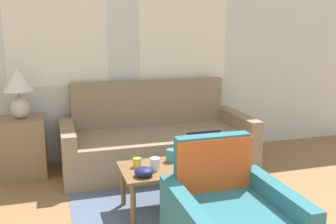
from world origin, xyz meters
TOP-DOWN VIEW (x-y plane):
  - wall_back at (-0.00, 4.05)m, footprint 6.89×0.06m
  - rug at (0.09, 2.99)m, footprint 1.84×2.01m
  - couch at (0.18, 3.59)m, footprint 2.09×0.92m
  - side_table at (-1.24, 3.71)m, footprint 0.46×0.46m
  - table_lamp at (-1.24, 3.71)m, footprint 0.30×0.30m
  - coffee_table at (0.09, 2.47)m, footprint 1.02×0.53m
  - laptop at (0.37, 2.54)m, footprint 0.33×0.28m
  - cup_navy at (0.05, 2.60)m, footprint 0.10×0.10m
  - cup_yellow at (-0.15, 2.44)m, footprint 0.08×0.08m
  - cup_white at (-0.27, 2.55)m, footprint 0.07×0.07m
  - snack_bowl at (-0.26, 2.33)m, footprint 0.16×0.16m

SIDE VIEW (x-z plane):
  - rug at x=0.09m, z-range 0.00..0.01m
  - couch at x=0.18m, z-range -0.20..0.73m
  - side_table at x=-1.24m, z-range 0.00..0.62m
  - coffee_table at x=0.09m, z-range 0.15..0.55m
  - snack_bowl at x=-0.26m, z-range 0.40..0.47m
  - cup_white at x=-0.27m, z-range 0.40..0.47m
  - cup_yellow at x=-0.15m, z-range 0.40..0.50m
  - cup_navy at x=0.05m, z-range 0.40..0.50m
  - laptop at x=0.37m, z-range 0.33..0.56m
  - table_lamp at x=-1.24m, z-range 0.68..1.21m
  - wall_back at x=0.00m, z-range 0.01..2.61m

